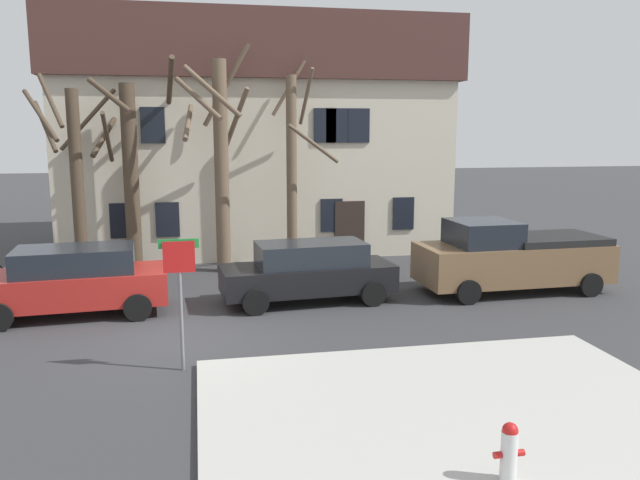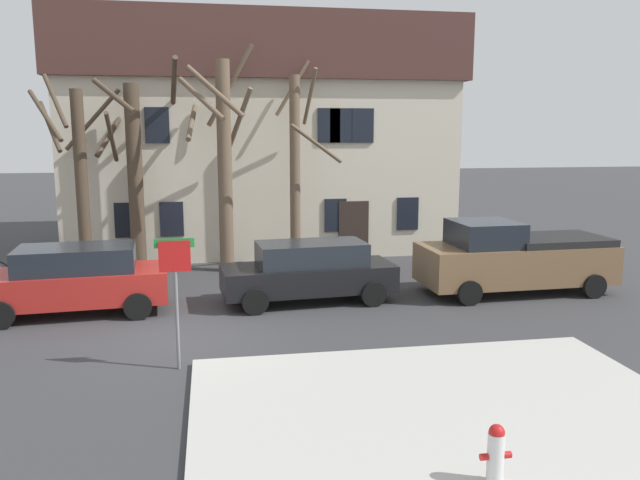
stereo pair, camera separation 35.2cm
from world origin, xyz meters
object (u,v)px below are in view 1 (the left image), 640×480
at_px(pickup_truck_brown, 511,257).
at_px(tree_bare_near, 76,173).
at_px(tree_bare_end, 293,166).
at_px(car_red_wagon, 73,280).
at_px(building_main, 253,135).
at_px(tree_bare_mid, 132,170).
at_px(tree_bare_far, 220,156).
at_px(car_black_wagon, 309,271).
at_px(fire_hydrant, 509,451).
at_px(street_sign_pole, 180,279).

bearing_deg(pickup_truck_brown, tree_bare_near, 161.34).
height_order(tree_bare_end, car_red_wagon, tree_bare_end).
xyz_separation_m(building_main, tree_bare_mid, (-4.40, -5.04, -1.08)).
relative_size(building_main, tree_bare_end, 2.11).
bearing_deg(tree_bare_end, car_red_wagon, -143.46).
relative_size(tree_bare_far, pickup_truck_brown, 1.34).
xyz_separation_m(tree_bare_end, car_black_wagon, (-0.29, -4.61, -2.58)).
bearing_deg(fire_hydrant, tree_bare_far, 102.58).
bearing_deg(tree_bare_mid, pickup_truck_brown, -24.12).
bearing_deg(car_black_wagon, pickup_truck_brown, 0.17).
bearing_deg(pickup_truck_brown, tree_bare_mid, 155.88).
xyz_separation_m(pickup_truck_brown, fire_hydrant, (-5.01, -9.54, -0.48)).
bearing_deg(building_main, fire_hydrant, -85.55).
distance_m(car_red_wagon, car_black_wagon, 6.04).
relative_size(tree_bare_far, tree_bare_end, 1.06).
height_order(tree_bare_near, car_red_wagon, tree_bare_near).
distance_m(building_main, street_sign_pole, 14.88).
distance_m(tree_bare_near, tree_bare_end, 6.89).
bearing_deg(car_black_wagon, building_main, 93.24).
height_order(pickup_truck_brown, street_sign_pole, street_sign_pole).
height_order(car_red_wagon, street_sign_pole, street_sign_pole).
bearing_deg(tree_bare_far, tree_bare_near, -179.33).
xyz_separation_m(tree_bare_near, tree_bare_far, (4.45, 0.05, 0.46)).
height_order(tree_bare_near, tree_bare_far, tree_bare_far).
distance_m(car_red_wagon, pickup_truck_brown, 12.00).
relative_size(tree_bare_near, tree_bare_far, 0.85).
bearing_deg(pickup_truck_brown, tree_bare_end, 141.01).
bearing_deg(street_sign_pole, car_red_wagon, 122.24).
relative_size(tree_bare_near, tree_bare_end, 0.91).
distance_m(tree_bare_mid, fire_hydrant, 15.85).
xyz_separation_m(pickup_truck_brown, street_sign_pole, (-9.25, -4.47, 0.81)).
bearing_deg(street_sign_pole, building_main, 79.28).
relative_size(tree_bare_near, tree_bare_mid, 0.92).
height_order(tree_bare_end, fire_hydrant, tree_bare_end).
height_order(car_red_wagon, fire_hydrant, car_red_wagon).
bearing_deg(fire_hydrant, tree_bare_end, 92.68).
bearing_deg(street_sign_pole, car_black_wagon, 53.55).
distance_m(tree_bare_mid, car_red_wagon, 5.67).
bearing_deg(tree_bare_far, fire_hydrant, -77.42).
relative_size(tree_bare_mid, fire_hydrant, 8.57).
relative_size(tree_bare_near, car_black_wagon, 1.33).
bearing_deg(tree_bare_far, car_red_wagon, -131.67).
xyz_separation_m(building_main, tree_bare_far, (-1.57, -5.64, -0.65)).
distance_m(building_main, fire_hydrant, 19.91).
bearing_deg(fire_hydrant, tree_bare_mid, 112.30).
distance_m(tree_bare_far, pickup_truck_brown, 9.57).
height_order(tree_bare_mid, car_black_wagon, tree_bare_mid).
bearing_deg(tree_bare_near, pickup_truck_brown, -18.66).
relative_size(tree_bare_mid, car_black_wagon, 1.44).
bearing_deg(pickup_truck_brown, fire_hydrant, -117.71).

